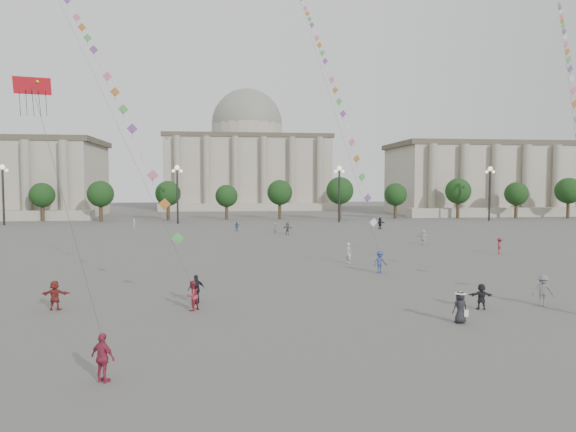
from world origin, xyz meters
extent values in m
plane|color=#595553|center=(0.00, 0.00, 0.00)|extent=(360.00, 360.00, 0.00)
cube|color=#A8A08D|center=(75.00, 95.00, 8.00)|extent=(80.00, 22.00, 16.00)
cube|color=brown|center=(75.00, 95.00, 16.60)|extent=(81.60, 22.44, 1.20)
cube|color=#A8A08D|center=(0.00, 130.00, 10.00)|extent=(46.00, 30.00, 20.00)
cube|color=brown|center=(0.00, 130.00, 20.60)|extent=(46.92, 30.60, 1.20)
cube|color=#A8A08D|center=(0.00, 113.00, 1.00)|extent=(48.30, 4.00, 2.00)
cylinder|color=#A8A08D|center=(0.00, 130.00, 22.50)|extent=(21.00, 21.00, 5.00)
sphere|color=gray|center=(0.00, 130.00, 25.00)|extent=(21.00, 21.00, 21.00)
cylinder|color=#3D2F1E|center=(-42.00, 78.00, 1.76)|extent=(0.70, 0.70, 3.52)
sphere|color=black|center=(-42.00, 78.00, 5.44)|extent=(5.12, 5.12, 5.12)
cylinder|color=#3D2F1E|center=(-30.00, 78.00, 1.76)|extent=(0.70, 0.70, 3.52)
sphere|color=black|center=(-30.00, 78.00, 5.44)|extent=(5.12, 5.12, 5.12)
cylinder|color=#3D2F1E|center=(-18.00, 78.00, 1.76)|extent=(0.70, 0.70, 3.52)
sphere|color=black|center=(-18.00, 78.00, 5.44)|extent=(5.12, 5.12, 5.12)
cylinder|color=#3D2F1E|center=(-6.00, 78.00, 1.76)|extent=(0.70, 0.70, 3.52)
sphere|color=black|center=(-6.00, 78.00, 5.44)|extent=(5.12, 5.12, 5.12)
cylinder|color=#3D2F1E|center=(6.00, 78.00, 1.76)|extent=(0.70, 0.70, 3.52)
sphere|color=black|center=(6.00, 78.00, 5.44)|extent=(5.12, 5.12, 5.12)
cylinder|color=#3D2F1E|center=(18.00, 78.00, 1.76)|extent=(0.70, 0.70, 3.52)
sphere|color=black|center=(18.00, 78.00, 5.44)|extent=(5.12, 5.12, 5.12)
cylinder|color=#3D2F1E|center=(30.00, 78.00, 1.76)|extent=(0.70, 0.70, 3.52)
sphere|color=black|center=(30.00, 78.00, 5.44)|extent=(5.12, 5.12, 5.12)
cylinder|color=#3D2F1E|center=(42.00, 78.00, 1.76)|extent=(0.70, 0.70, 3.52)
sphere|color=black|center=(42.00, 78.00, 5.44)|extent=(5.12, 5.12, 5.12)
cylinder|color=#3D2F1E|center=(54.00, 78.00, 1.76)|extent=(0.70, 0.70, 3.52)
sphere|color=black|center=(54.00, 78.00, 5.44)|extent=(5.12, 5.12, 5.12)
cylinder|color=#3D2F1E|center=(66.00, 78.00, 1.76)|extent=(0.70, 0.70, 3.52)
sphere|color=black|center=(66.00, 78.00, 5.44)|extent=(5.12, 5.12, 5.12)
cylinder|color=#262628|center=(-45.00, 70.00, 5.00)|extent=(0.36, 0.36, 10.00)
sphere|color=#FFE5B2|center=(-45.00, 70.00, 10.20)|extent=(0.90, 0.90, 0.90)
sphere|color=#FFE5B2|center=(-44.30, 70.00, 9.60)|extent=(0.60, 0.60, 0.60)
cylinder|color=#262628|center=(-15.00, 70.00, 5.00)|extent=(0.36, 0.36, 10.00)
sphere|color=#FFE5B2|center=(-15.00, 70.00, 10.20)|extent=(0.90, 0.90, 0.90)
sphere|color=#FFE5B2|center=(-15.70, 70.00, 9.60)|extent=(0.60, 0.60, 0.60)
sphere|color=#FFE5B2|center=(-14.30, 70.00, 9.60)|extent=(0.60, 0.60, 0.60)
cylinder|color=#262628|center=(15.00, 70.00, 5.00)|extent=(0.36, 0.36, 10.00)
sphere|color=#FFE5B2|center=(15.00, 70.00, 10.20)|extent=(0.90, 0.90, 0.90)
sphere|color=#FFE5B2|center=(14.30, 70.00, 9.60)|extent=(0.60, 0.60, 0.60)
sphere|color=#FFE5B2|center=(15.70, 70.00, 9.60)|extent=(0.60, 0.60, 0.60)
cylinder|color=#262628|center=(45.00, 70.00, 5.00)|extent=(0.36, 0.36, 10.00)
sphere|color=#FFE5B2|center=(45.00, 70.00, 10.20)|extent=(0.90, 0.90, 0.90)
sphere|color=#FFE5B2|center=(44.30, 70.00, 9.60)|extent=(0.60, 0.60, 0.60)
sphere|color=#FFE5B2|center=(45.70, 70.00, 9.60)|extent=(0.60, 0.60, 0.60)
imported|color=#334772|center=(-4.59, 53.50, 0.75)|extent=(0.93, 0.53, 1.50)
imported|color=#222328|center=(8.65, 2.82, 0.76)|extent=(1.45, 0.61, 1.52)
imported|color=beige|center=(1.02, 50.54, 0.76)|extent=(1.01, 1.46, 1.52)
imported|color=slate|center=(12.70, 3.15, 0.94)|extent=(1.38, 1.07, 1.88)
imported|color=silver|center=(17.35, 33.78, 0.92)|extent=(1.73, 1.35, 1.83)
imported|color=maroon|center=(22.14, 24.98, 0.85)|extent=(1.10, 1.27, 1.71)
imported|color=black|center=(18.40, 54.80, 0.94)|extent=(1.78, 1.41, 1.89)
imported|color=silver|center=(-21.37, 62.23, 0.74)|extent=(0.37, 0.55, 1.48)
imported|color=slate|center=(2.61, 47.77, 0.89)|extent=(1.62, 1.45, 1.79)
imported|color=beige|center=(5.06, 20.66, 0.94)|extent=(0.71, 0.82, 1.89)
imported|color=#992943|center=(-10.50, -5.94, 0.91)|extent=(1.15, 0.94, 1.83)
imported|color=maroon|center=(-15.86, 5.56, 0.86)|extent=(1.60, 0.55, 1.71)
imported|color=black|center=(-7.85, 6.33, 0.87)|extent=(1.10, 0.71, 1.74)
imported|color=#992938|center=(-7.97, 4.50, 0.87)|extent=(1.04, 1.07, 1.74)
imported|color=navy|center=(6.37, 15.21, 0.93)|extent=(1.35, 1.01, 1.86)
imported|color=black|center=(6.12, 0.17, 0.84)|extent=(0.89, 0.66, 1.67)
cone|color=white|center=(6.12, 0.17, 1.62)|extent=(0.52, 0.52, 0.14)
cylinder|color=white|center=(6.12, 0.17, 1.56)|extent=(0.60, 0.60, 0.02)
cube|color=white|center=(6.37, 0.02, 0.55)|extent=(0.22, 0.10, 0.35)
cube|color=red|center=(-18.19, 9.61, 13.49)|extent=(2.26, 0.99, 1.02)
cube|color=#167D20|center=(-18.54, 9.57, 13.74)|extent=(0.38, 0.26, 0.34)
cube|color=#2048B0|center=(-17.84, 9.57, 13.74)|extent=(0.38, 0.26, 0.34)
sphere|color=gold|center=(-18.54, 9.53, 13.74)|extent=(0.20, 0.20, 0.20)
sphere|color=gold|center=(-17.84, 9.53, 13.74)|extent=(0.20, 0.20, 0.20)
cylinder|color=#3F3F3F|center=(-14.34, 1.84, 7.55)|extent=(0.02, 0.02, 21.04)
cylinder|color=#3F3F3F|center=(-20.01, 27.39, 20.71)|extent=(0.02, 0.02, 64.42)
cube|color=#52B252|center=(-8.94, 6.33, 3.99)|extent=(0.76, 0.25, 0.76)
cube|color=#BD6F2C|center=(-9.90, 8.16, 5.99)|extent=(0.76, 0.25, 0.76)
cube|color=#D6718E|center=(-10.86, 9.99, 7.84)|extent=(0.76, 0.25, 0.76)
cube|color=silver|center=(-11.82, 11.83, 9.59)|extent=(0.76, 0.25, 0.76)
cube|color=#824B97|center=(-12.79, 13.66, 11.28)|extent=(0.76, 0.25, 0.76)
cube|color=#52B252|center=(-13.75, 15.49, 12.92)|extent=(0.76, 0.25, 0.76)
cube|color=#BD6F2C|center=(-14.71, 17.32, 14.52)|extent=(0.76, 0.25, 0.76)
cube|color=#D6718E|center=(-15.68, 19.15, 16.08)|extent=(0.76, 0.25, 0.76)
cube|color=silver|center=(-16.64, 20.98, 17.62)|extent=(0.76, 0.25, 0.76)
cube|color=#824B97|center=(-17.60, 22.81, 19.13)|extent=(0.76, 0.25, 0.76)
cube|color=#52B252|center=(-18.56, 24.64, 20.62)|extent=(0.76, 0.25, 0.76)
cube|color=#BD6F2C|center=(-19.53, 26.47, 22.09)|extent=(0.76, 0.25, 0.76)
cube|color=#D6718E|center=(-20.49, 28.30, 23.53)|extent=(0.76, 0.25, 0.76)
cube|color=silver|center=(-21.45, 30.13, 24.97)|extent=(0.76, 0.25, 0.76)
cube|color=#824B97|center=(-22.42, 31.96, 26.38)|extent=(0.76, 0.25, 0.76)
cylinder|color=#3F3F3F|center=(6.00, 41.50, 22.84)|extent=(0.02, 0.02, 67.72)
cube|color=silver|center=(6.35, 17.09, 4.01)|extent=(0.76, 0.25, 0.76)
cube|color=#824B97|center=(6.32, 18.97, 6.03)|extent=(0.76, 0.25, 0.76)
cube|color=#52B252|center=(6.29, 20.85, 7.89)|extent=(0.76, 0.25, 0.76)
cube|color=#BD6F2C|center=(6.27, 22.72, 9.66)|extent=(0.76, 0.25, 0.76)
cube|color=#D6718E|center=(6.24, 24.60, 11.37)|extent=(0.76, 0.25, 0.76)
cube|color=silver|center=(6.21, 26.48, 13.02)|extent=(0.76, 0.25, 0.76)
cube|color=#824B97|center=(6.19, 28.36, 14.63)|extent=(0.76, 0.25, 0.76)
cube|color=#52B252|center=(6.16, 30.24, 16.21)|extent=(0.76, 0.25, 0.76)
cube|color=#BD6F2C|center=(6.14, 32.11, 17.76)|extent=(0.76, 0.25, 0.76)
cube|color=#D6718E|center=(6.11, 33.99, 19.29)|extent=(0.76, 0.25, 0.76)
cube|color=silver|center=(6.08, 35.87, 20.79)|extent=(0.76, 0.25, 0.76)
cube|color=#824B97|center=(6.06, 37.75, 22.27)|extent=(0.76, 0.25, 0.76)
cube|color=#52B252|center=(6.03, 39.62, 23.73)|extent=(0.76, 0.25, 0.76)
cube|color=#BD6F2C|center=(6.00, 41.50, 25.18)|extent=(0.76, 0.25, 0.76)
cube|color=#D6718E|center=(5.98, 43.38, 26.61)|extent=(0.76, 0.25, 0.76)
cube|color=silver|center=(5.95, 45.26, 28.02)|extent=(0.76, 0.25, 0.76)
cube|color=#824B97|center=(5.93, 47.13, 29.42)|extent=(0.76, 0.25, 0.76)
cube|color=#52B252|center=(5.90, 49.01, 30.81)|extent=(0.76, 0.25, 0.76)
cube|color=#BD6F2C|center=(5.87, 50.89, 32.19)|extent=(0.76, 0.25, 0.76)
cube|color=#D6718E|center=(5.85, 52.77, 33.56)|extent=(0.76, 0.25, 0.76)
cube|color=silver|center=(5.82, 54.64, 34.92)|extent=(0.76, 0.25, 0.76)
cylinder|color=#3F3F3F|center=(28.30, 23.67, 17.54)|extent=(0.02, 0.02, 63.13)
cube|color=#BD6F2C|center=(23.53, 15.97, 14.11)|extent=(0.76, 0.25, 0.76)
cube|color=#D6718E|center=(24.90, 18.17, 15.62)|extent=(0.76, 0.25, 0.76)
cube|color=silver|center=(26.26, 20.37, 17.11)|extent=(0.76, 0.25, 0.76)
cube|color=#824B97|center=(27.62, 22.57, 18.57)|extent=(0.76, 0.25, 0.76)
cube|color=#52B252|center=(28.99, 24.77, 20.01)|extent=(0.76, 0.25, 0.76)
cube|color=#BD6F2C|center=(30.35, 26.98, 21.43)|extent=(0.76, 0.25, 0.76)
cube|color=#D6718E|center=(31.71, 29.18, 22.84)|extent=(0.76, 0.25, 0.76)
cube|color=silver|center=(33.07, 31.38, 24.22)|extent=(0.76, 0.25, 0.76)
cube|color=#824B97|center=(34.44, 33.58, 25.60)|extent=(0.76, 0.25, 0.76)
cube|color=#52B252|center=(35.80, 35.78, 26.96)|extent=(0.76, 0.25, 0.76)
cube|color=#BD6F2C|center=(37.16, 37.98, 28.30)|extent=(0.76, 0.25, 0.76)
cube|color=#D6718E|center=(38.53, 40.19, 29.64)|extent=(0.76, 0.25, 0.76)
cube|color=silver|center=(39.89, 42.39, 30.96)|extent=(0.76, 0.25, 0.76)
cube|color=#824B97|center=(41.25, 44.59, 32.27)|extent=(0.76, 0.25, 0.76)
cube|color=#52B252|center=(42.62, 46.79, 33.57)|extent=(0.76, 0.25, 0.76)
camera|label=1|loc=(-5.91, -25.02, 7.28)|focal=32.00mm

